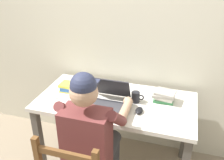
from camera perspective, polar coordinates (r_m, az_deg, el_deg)
The scene contains 10 objects.
back_wall at distance 2.36m, azimuth 3.92°, elevation 12.12°, with size 6.00×0.04×2.60m.
desk at distance 2.25m, azimuth 0.85°, elevation -6.93°, with size 1.38×0.70×0.75m.
seated_person at distance 1.92m, azimuth -4.64°, elevation -12.29°, with size 0.50×0.60×1.25m.
laptop at distance 2.11m, azimuth -0.93°, elevation -4.51°, with size 0.33×0.34×0.21m.
computer_mouse at distance 2.04m, azimuth 6.26°, elevation -6.96°, with size 0.06×0.10×0.03m, color black.
coffee_mug_white at distance 2.45m, azimuth -6.14°, elevation 0.18°, with size 0.11×0.08×0.10m.
coffee_mug_dark at distance 2.16m, azimuth 5.50°, elevation -3.92°, with size 0.11×0.07×0.10m.
book_stack_main at distance 2.20m, azimuth 11.90°, elevation -3.59°, with size 0.21×0.16×0.10m.
book_stack_side at distance 2.33m, azimuth -9.77°, elevation -1.80°, with size 0.18×0.14×0.08m.
paper_pile_near_laptop at distance 2.33m, azimuth -9.77°, elevation -2.87°, with size 0.22×0.19×0.01m, color white.
Camera 1 is at (0.51, -1.80, 1.90)m, focal length 39.80 mm.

